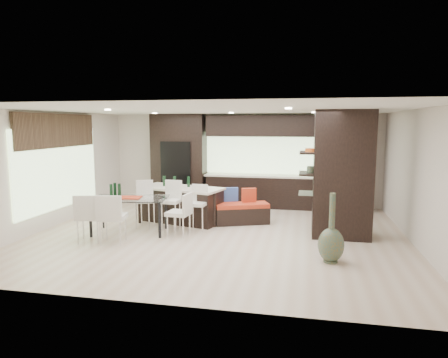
% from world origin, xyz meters
% --- Properties ---
extents(ground, '(8.00, 8.00, 0.00)m').
position_xyz_m(ground, '(0.00, 0.00, 0.00)').
color(ground, beige).
rests_on(ground, ground).
extents(back_wall, '(8.00, 0.02, 2.70)m').
position_xyz_m(back_wall, '(0.00, 3.50, 1.35)').
color(back_wall, silver).
rests_on(back_wall, ground).
extents(left_wall, '(0.02, 7.00, 2.70)m').
position_xyz_m(left_wall, '(-4.00, 0.00, 1.35)').
color(left_wall, silver).
rests_on(left_wall, ground).
extents(right_wall, '(0.02, 7.00, 2.70)m').
position_xyz_m(right_wall, '(4.00, 0.00, 1.35)').
color(right_wall, silver).
rests_on(right_wall, ground).
extents(ceiling, '(8.00, 7.00, 0.02)m').
position_xyz_m(ceiling, '(0.00, 0.00, 2.70)').
color(ceiling, white).
rests_on(ceiling, ground).
extents(window_left, '(0.04, 3.20, 1.90)m').
position_xyz_m(window_left, '(-3.96, 0.20, 1.35)').
color(window_left, '#B2D199').
rests_on(window_left, left_wall).
extents(window_back, '(3.40, 0.04, 1.20)m').
position_xyz_m(window_back, '(0.60, 3.46, 1.55)').
color(window_back, '#B2D199').
rests_on(window_back, back_wall).
extents(stone_accent, '(0.08, 3.00, 0.80)m').
position_xyz_m(stone_accent, '(-3.93, 0.20, 2.25)').
color(stone_accent, brown).
rests_on(stone_accent, left_wall).
extents(ceiling_spots, '(4.00, 3.00, 0.02)m').
position_xyz_m(ceiling_spots, '(0.00, 0.25, 2.68)').
color(ceiling_spots, white).
rests_on(ceiling_spots, ceiling).
extents(back_cabinetry, '(6.80, 0.68, 2.70)m').
position_xyz_m(back_cabinetry, '(0.50, 3.17, 1.35)').
color(back_cabinetry, black).
rests_on(back_cabinetry, ground).
extents(refrigerator, '(0.90, 0.68, 1.90)m').
position_xyz_m(refrigerator, '(-1.90, 3.12, 0.95)').
color(refrigerator, black).
rests_on(refrigerator, ground).
extents(partition_column, '(1.20, 0.80, 2.70)m').
position_xyz_m(partition_column, '(2.60, 0.40, 1.35)').
color(partition_column, black).
rests_on(partition_column, ground).
extents(kitchen_island, '(2.22, 1.40, 0.86)m').
position_xyz_m(kitchen_island, '(-1.17, 0.98, 0.43)').
color(kitchen_island, black).
rests_on(kitchen_island, ground).
extents(stool_left, '(0.51, 0.51, 0.89)m').
position_xyz_m(stool_left, '(-1.80, 0.24, 0.44)').
color(stool_left, silver).
rests_on(stool_left, ground).
extents(stool_mid, '(0.42, 0.42, 0.90)m').
position_xyz_m(stool_mid, '(-1.17, 0.24, 0.45)').
color(stool_mid, silver).
rests_on(stool_mid, ground).
extents(stool_right, '(0.39, 0.39, 0.84)m').
position_xyz_m(stool_right, '(-0.54, 0.25, 0.42)').
color(stool_right, silver).
rests_on(stool_right, ground).
extents(bench, '(1.40, 0.94, 0.50)m').
position_xyz_m(bench, '(0.34, 1.08, 0.25)').
color(bench, black).
rests_on(bench, ground).
extents(floor_vase, '(0.59, 0.59, 1.23)m').
position_xyz_m(floor_vase, '(2.30, -1.33, 0.62)').
color(floor_vase, '#424F39').
rests_on(floor_vase, ground).
extents(dining_table, '(1.77, 1.18, 0.79)m').
position_xyz_m(dining_table, '(-1.97, -0.24, 0.40)').
color(dining_table, white).
rests_on(dining_table, ground).
extents(chair_near, '(0.59, 0.59, 0.94)m').
position_xyz_m(chair_near, '(-1.97, -1.04, 0.47)').
color(chair_near, silver).
rests_on(chair_near, ground).
extents(chair_far, '(0.62, 0.62, 0.92)m').
position_xyz_m(chair_far, '(-2.48, -1.04, 0.46)').
color(chair_far, silver).
rests_on(chair_far, ground).
extents(chair_end, '(0.51, 0.51, 0.86)m').
position_xyz_m(chair_end, '(-0.83, -0.24, 0.43)').
color(chair_end, silver).
rests_on(chair_end, ground).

